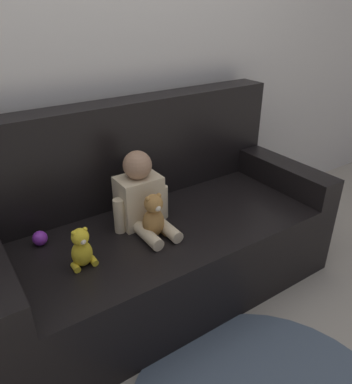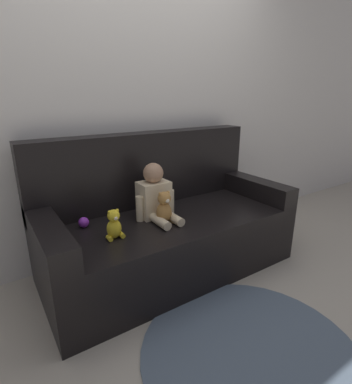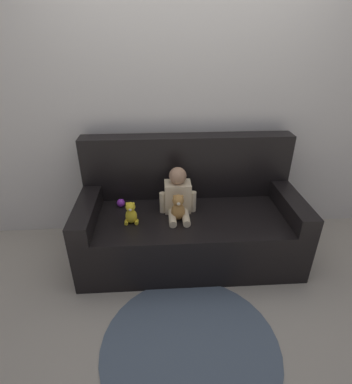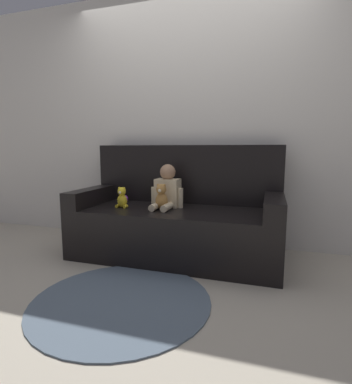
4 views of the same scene
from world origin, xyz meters
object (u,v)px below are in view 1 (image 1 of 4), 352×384
object	(u,v)px
couch	(156,232)
toy_ball	(40,238)
person_baby	(141,197)
teddy_bear_brown	(154,217)
plush_toy_side	(82,249)

from	to	relation	value
couch	toy_ball	size ratio (longest dim) A/B	26.20
person_baby	teddy_bear_brown	size ratio (longest dim) A/B	1.71
person_baby	plush_toy_side	size ratio (longest dim) A/B	2.08
couch	toy_ball	xyz separation A→B (m)	(-0.60, 0.07, 0.14)
couch	person_baby	xyz separation A→B (m)	(-0.10, -0.03, 0.27)
teddy_bear_brown	plush_toy_side	bearing A→B (deg)	-176.35
toy_ball	person_baby	bearing A→B (deg)	-12.21
teddy_bear_brown	plush_toy_side	size ratio (longest dim) A/B	1.21
couch	person_baby	world-z (taller)	couch
toy_ball	plush_toy_side	bearing A→B (deg)	-67.43
plush_toy_side	toy_ball	world-z (taller)	plush_toy_side
couch	plush_toy_side	size ratio (longest dim) A/B	9.72
couch	person_baby	size ratio (longest dim) A/B	4.68
couch	plush_toy_side	bearing A→B (deg)	-158.48
person_baby	toy_ball	bearing A→B (deg)	167.79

